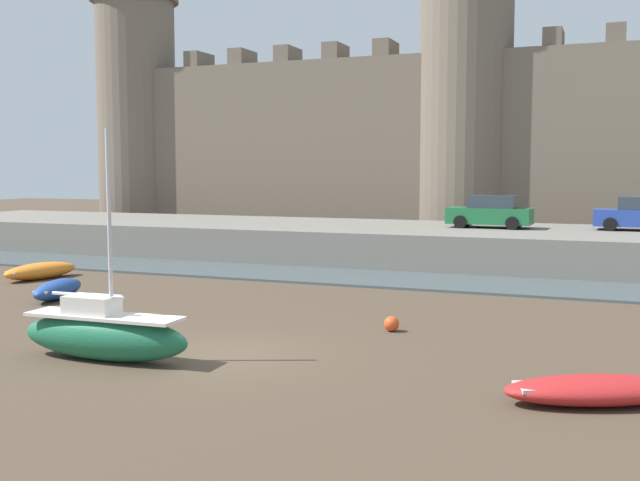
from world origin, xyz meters
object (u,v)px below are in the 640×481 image
(rowboat_midflat_left, at_px, (596,389))
(sailboat_midflat_right, at_px, (104,333))
(rowboat_midflat_centre, at_px, (41,270))
(car_quay_centre_east, at_px, (490,212))
(rowboat_foreground_left, at_px, (58,289))
(mooring_buoy_mid_mud, at_px, (392,324))

(rowboat_midflat_left, relative_size, sailboat_midflat_right, 0.70)
(rowboat_midflat_centre, relative_size, car_quay_centre_east, 0.86)
(rowboat_foreground_left, bearing_deg, rowboat_midflat_centre, 138.04)
(rowboat_foreground_left, relative_size, mooring_buoy_mid_mud, 7.11)
(sailboat_midflat_right, height_order, mooring_buoy_mid_mud, sailboat_midflat_right)
(rowboat_foreground_left, height_order, rowboat_midflat_left, rowboat_foreground_left)
(rowboat_foreground_left, bearing_deg, mooring_buoy_mid_mud, -3.90)
(sailboat_midflat_right, xyz_separation_m, car_quay_centre_east, (5.69, 23.11, 1.84))
(sailboat_midflat_right, distance_m, car_quay_centre_east, 23.87)
(rowboat_midflat_left, xyz_separation_m, rowboat_midflat_centre, (-22.33, 9.48, 0.06))
(rowboat_foreground_left, bearing_deg, sailboat_midflat_right, -42.93)
(rowboat_foreground_left, xyz_separation_m, rowboat_midflat_left, (18.26, -5.82, -0.06))
(rowboat_midflat_centre, distance_m, car_quay_centre_east, 21.29)
(rowboat_midflat_centre, bearing_deg, mooring_buoy_mid_mud, -15.13)
(rowboat_midflat_left, height_order, rowboat_midflat_centre, rowboat_midflat_centre)
(mooring_buoy_mid_mud, bearing_deg, rowboat_foreground_left, 176.10)
(sailboat_midflat_right, bearing_deg, car_quay_centre_east, 76.17)
(rowboat_midflat_left, relative_size, rowboat_midflat_centre, 1.09)
(rowboat_midflat_left, bearing_deg, sailboat_midflat_right, -176.25)
(rowboat_foreground_left, relative_size, car_quay_centre_east, 0.75)
(sailboat_midflat_right, relative_size, car_quay_centre_east, 1.34)
(car_quay_centre_east, bearing_deg, rowboat_foreground_left, -127.56)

